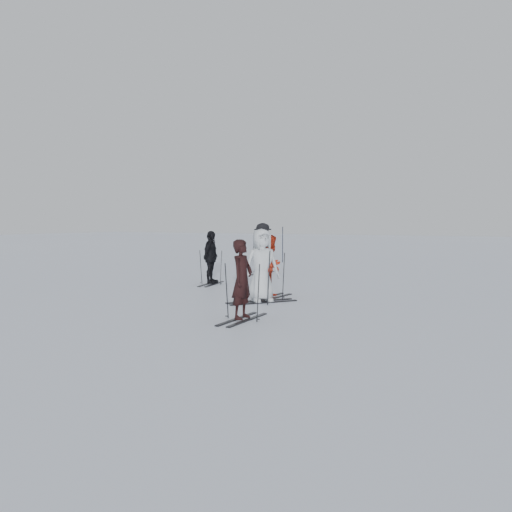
{
  "coord_description": "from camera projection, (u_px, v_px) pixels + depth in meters",
  "views": [
    {
      "loc": [
        6.38,
        -11.75,
        2.0
      ],
      "look_at": [
        0.0,
        1.0,
        1.0
      ],
      "focal_mm": 35.0,
      "sensor_mm": 36.0,
      "label": 1
    }
  ],
  "objects": [
    {
      "name": "ground",
      "position": [
        239.0,
        295.0,
        13.47
      ],
      "size": [
        120.0,
        120.0,
        0.0
      ],
      "primitive_type": "plane",
      "color": "silver",
      "rests_on": "ground"
    },
    {
      "name": "skier_near_dark",
      "position": [
        242.0,
        281.0,
        10.04
      ],
      "size": [
        0.39,
        0.59,
        1.6
      ],
      "primitive_type": "imported",
      "rotation": [
        0.0,
        0.0,
        1.56
      ],
      "color": "black",
      "rests_on": "ground"
    },
    {
      "name": "skier_red",
      "position": [
        271.0,
        267.0,
        12.95
      ],
      "size": [
        0.7,
        0.85,
        1.62
      ],
      "primitive_type": "imported",
      "rotation": [
        0.0,
        0.0,
        1.46
      ],
      "color": "#A92613",
      "rests_on": "ground"
    },
    {
      "name": "skier_grey",
      "position": [
        262.0,
        266.0,
        12.23
      ],
      "size": [
        0.99,
        1.03,
        1.79
      ],
      "primitive_type": "imported",
      "rotation": [
        0.0,
        0.0,
        0.88
      ],
      "color": "silver",
      "rests_on": "ground"
    },
    {
      "name": "skier_uphill_left",
      "position": [
        211.0,
        258.0,
        15.74
      ],
      "size": [
        0.57,
        1.03,
        1.66
      ],
      "primitive_type": "imported",
      "rotation": [
        0.0,
        0.0,
        1.74
      ],
      "color": "black",
      "rests_on": "ground"
    },
    {
      "name": "skier_uphill_far",
      "position": [
        263.0,
        249.0,
        19.04
      ],
      "size": [
        0.76,
        1.26,
        1.9
      ],
      "primitive_type": "imported",
      "rotation": [
        0.0,
        0.0,
        1.62
      ],
      "color": "black",
      "rests_on": "ground"
    },
    {
      "name": "skis_near_dark",
      "position": [
        242.0,
        291.0,
        10.05
      ],
      "size": [
        1.64,
        0.88,
        1.19
      ],
      "primitive_type": null,
      "rotation": [
        0.0,
        0.0,
        1.56
      ],
      "color": "black",
      "rests_on": "ground"
    },
    {
      "name": "skis_red",
      "position": [
        271.0,
        274.0,
        12.96
      ],
      "size": [
        1.78,
        1.08,
        1.23
      ],
      "primitive_type": null,
      "rotation": [
        0.0,
        0.0,
        1.46
      ],
      "color": "black",
      "rests_on": "ground"
    },
    {
      "name": "skis_grey",
      "position": [
        262.0,
        275.0,
        12.24
      ],
      "size": [
        2.03,
        1.92,
        1.34
      ],
      "primitive_type": null,
      "rotation": [
        0.0,
        0.0,
        0.88
      ],
      "color": "black",
      "rests_on": "ground"
    },
    {
      "name": "skis_uphill_left",
      "position": [
        211.0,
        267.0,
        15.76
      ],
      "size": [
        1.65,
        1.06,
        1.12
      ],
      "primitive_type": null,
      "rotation": [
        0.0,
        0.0,
        1.74
      ],
      "color": "black",
      "rests_on": "ground"
    },
    {
      "name": "skis_uphill_far",
      "position": [
        263.0,
        258.0,
        19.06
      ],
      "size": [
        1.66,
        0.93,
        1.18
      ],
      "primitive_type": null,
      "rotation": [
        0.0,
        0.0,
        1.62
      ],
      "color": "black",
      "rests_on": "ground"
    },
    {
      "name": "piste_marker",
      "position": [
        283.0,
        245.0,
        24.22
      ],
      "size": [
        0.04,
        0.04,
        1.73
      ],
      "primitive_type": "cylinder",
      "rotation": [
        0.0,
        0.0,
        -0.07
      ],
      "color": "black",
      "rests_on": "ground"
    }
  ]
}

